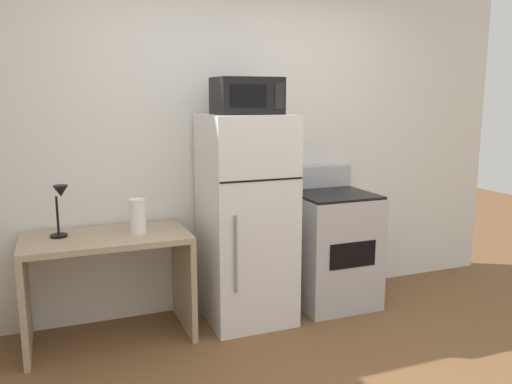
# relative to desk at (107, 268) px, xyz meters

# --- Properties ---
(wall_back_white) EXTENTS (5.00, 0.10, 2.60)m
(wall_back_white) POSITION_rel_desk_xyz_m (1.06, 0.37, 0.78)
(wall_back_white) COLOR white
(wall_back_white) RESTS_ON ground
(desk) EXTENTS (1.11, 0.60, 0.75)m
(desk) POSITION_rel_desk_xyz_m (0.00, 0.00, 0.00)
(desk) COLOR tan
(desk) RESTS_ON ground
(desk_lamp) EXTENTS (0.14, 0.12, 0.35)m
(desk_lamp) POSITION_rel_desk_xyz_m (-0.27, 0.05, 0.47)
(desk_lamp) COLOR black
(desk_lamp) RESTS_ON desk
(paper_towel_roll) EXTENTS (0.11, 0.11, 0.24)m
(paper_towel_roll) POSITION_rel_desk_xyz_m (0.22, -0.03, 0.35)
(paper_towel_roll) COLOR white
(paper_towel_roll) RESTS_ON desk
(refrigerator) EXTENTS (0.62, 0.65, 1.55)m
(refrigerator) POSITION_rel_desk_xyz_m (1.01, -0.02, 0.26)
(refrigerator) COLOR white
(refrigerator) RESTS_ON ground
(microwave) EXTENTS (0.46, 0.35, 0.26)m
(microwave) POSITION_rel_desk_xyz_m (1.01, -0.04, 1.16)
(microwave) COLOR black
(microwave) RESTS_ON refrigerator
(oven_range) EXTENTS (0.62, 0.61, 1.10)m
(oven_range) POSITION_rel_desk_xyz_m (1.77, 0.00, -0.05)
(oven_range) COLOR #B7B7BC
(oven_range) RESTS_ON ground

